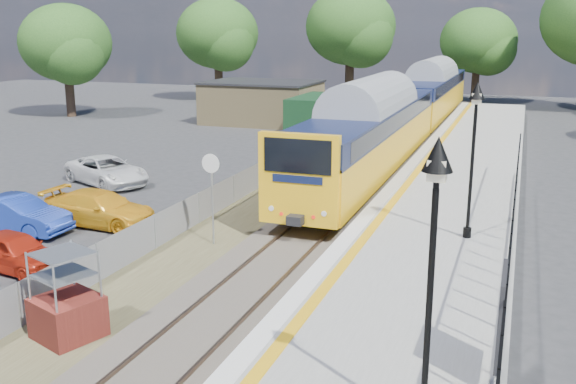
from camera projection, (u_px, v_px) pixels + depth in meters
The scene contains 17 objects.
ground at pixel (218, 321), 15.65m from camera, with size 120.00×120.00×0.00m, color #2D2D30.
track_bed at pixel (319, 213), 24.59m from camera, with size 5.90×80.00×0.29m.
platform at pixel (437, 229), 21.42m from camera, with size 5.00×70.00×0.90m, color gray.
platform_edge at pixel (377, 210), 22.00m from camera, with size 0.90×70.00×0.01m.
victorian_lamp_south at pixel (434, 220), 9.12m from camera, with size 0.44×0.44×4.60m.
victorian_lamp_north at pixel (475, 124), 18.28m from camera, with size 0.44×0.44×4.60m.
palisade_fence at pixel (510, 252), 15.05m from camera, with size 0.12×26.00×2.00m.
wire_fence at pixel (253, 179), 27.82m from camera, with size 0.06×52.00×1.20m.
outbuilding at pixel (272, 104), 47.31m from camera, with size 10.80×10.10×3.12m.
tree_line at pixel (462, 33), 51.76m from camera, with size 56.80×43.80×11.88m.
train at pixel (409, 107), 39.01m from camera, with size 2.82×40.83×3.51m.
brick_plinth at pixel (66, 297), 14.54m from camera, with size 1.69×1.69×2.13m.
speed_sign at pixel (212, 183), 20.58m from camera, with size 0.62×0.11×3.08m.
car_red at pixel (14, 251), 18.84m from camera, with size 1.38×3.43×1.17m, color #B72510.
car_blue at pixel (16, 215), 22.31m from camera, with size 1.38×3.95×1.30m, color #1A349C.
car_yellow at pixel (100, 209), 23.15m from camera, with size 1.76×4.34×1.26m, color gold.
car_white at pixel (107, 171), 29.32m from camera, with size 2.11×4.58×1.27m, color silver.
Camera 1 is at (6.55, -12.92, 6.93)m, focal length 40.00 mm.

